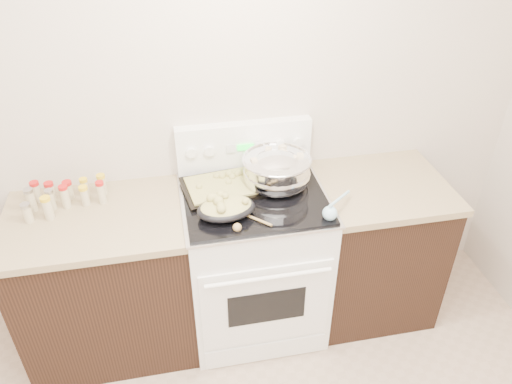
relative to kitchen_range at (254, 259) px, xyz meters
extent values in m
cube|color=beige|center=(-0.35, 0.35, 0.86)|extent=(4.00, 0.05, 2.70)
cube|color=black|center=(-0.83, 0.01, -0.05)|extent=(0.90, 0.64, 0.88)
cube|color=brown|center=(-0.83, 0.01, 0.41)|extent=(0.93, 0.67, 0.04)
cube|color=black|center=(0.73, 0.01, -0.05)|extent=(0.70, 0.64, 0.88)
cube|color=brown|center=(0.73, 0.01, 0.41)|extent=(0.73, 0.67, 0.04)
cube|color=white|center=(0.00, 0.00, -0.03)|extent=(0.76, 0.66, 0.92)
cube|color=white|center=(0.00, -0.34, -0.04)|extent=(0.70, 0.01, 0.55)
cube|color=black|center=(0.00, -0.35, -0.04)|extent=(0.42, 0.01, 0.22)
cylinder|color=white|center=(0.00, -0.38, 0.21)|extent=(0.65, 0.02, 0.02)
cube|color=white|center=(0.00, -0.34, -0.41)|extent=(0.70, 0.01, 0.14)
cube|color=silver|center=(0.00, 0.00, 0.44)|extent=(0.78, 0.68, 0.01)
cube|color=black|center=(0.00, 0.00, 0.45)|extent=(0.74, 0.64, 0.01)
cube|color=white|center=(0.00, 0.29, 0.59)|extent=(0.76, 0.07, 0.28)
cylinder|color=white|center=(-0.30, 0.24, 0.61)|extent=(0.06, 0.02, 0.06)
cylinder|color=white|center=(-0.20, 0.24, 0.61)|extent=(0.06, 0.02, 0.06)
cylinder|color=white|center=(0.20, 0.24, 0.61)|extent=(0.06, 0.02, 0.06)
cylinder|color=white|center=(0.30, 0.24, 0.61)|extent=(0.06, 0.02, 0.06)
cube|color=#19E533|center=(0.00, 0.25, 0.61)|extent=(0.09, 0.00, 0.04)
cube|color=silver|center=(-0.08, 0.25, 0.61)|extent=(0.05, 0.00, 0.05)
cube|color=silver|center=(0.08, 0.25, 0.61)|extent=(0.05, 0.00, 0.05)
ellipsoid|color=silver|center=(0.14, 0.08, 0.53)|extent=(0.38, 0.38, 0.22)
cylinder|color=silver|center=(0.14, 0.08, 0.46)|extent=(0.20, 0.20, 0.01)
torus|color=silver|center=(0.14, 0.08, 0.62)|extent=(0.38, 0.38, 0.02)
cylinder|color=silver|center=(0.14, 0.08, 0.55)|extent=(0.35, 0.35, 0.12)
cylinder|color=brown|center=(0.14, 0.08, 0.60)|extent=(0.33, 0.33, 0.00)
cube|color=beige|center=(0.11, 0.03, 0.61)|extent=(0.04, 0.04, 0.02)
cube|color=beige|center=(0.09, 0.10, 0.61)|extent=(0.05, 0.05, 0.03)
cube|color=beige|center=(0.12, 0.19, 0.61)|extent=(0.04, 0.04, 0.03)
cube|color=beige|center=(0.27, 0.09, 0.61)|extent=(0.04, 0.04, 0.03)
cube|color=beige|center=(0.17, 0.06, 0.61)|extent=(0.04, 0.04, 0.02)
cube|color=beige|center=(0.02, 0.09, 0.61)|extent=(0.04, 0.04, 0.03)
cube|color=beige|center=(0.19, 0.13, 0.61)|extent=(0.05, 0.05, 0.03)
cube|color=beige|center=(0.23, 0.07, 0.61)|extent=(0.04, 0.04, 0.03)
cube|color=beige|center=(0.19, 0.16, 0.61)|extent=(0.04, 0.04, 0.03)
cube|color=beige|center=(0.13, 0.03, 0.61)|extent=(0.03, 0.03, 0.02)
cube|color=beige|center=(0.13, 0.02, 0.61)|extent=(0.03, 0.03, 0.03)
cube|color=beige|center=(0.20, 0.19, 0.61)|extent=(0.05, 0.05, 0.03)
ellipsoid|color=black|center=(-0.17, -0.15, 0.49)|extent=(0.32, 0.24, 0.08)
ellipsoid|color=tan|center=(-0.17, -0.15, 0.51)|extent=(0.29, 0.22, 0.06)
sphere|color=tan|center=(-0.22, -0.10, 0.54)|extent=(0.05, 0.05, 0.05)
sphere|color=tan|center=(-0.17, -0.11, 0.54)|extent=(0.04, 0.04, 0.04)
sphere|color=tan|center=(-0.08, -0.17, 0.54)|extent=(0.04, 0.04, 0.04)
sphere|color=tan|center=(-0.21, -0.15, 0.54)|extent=(0.05, 0.05, 0.05)
sphere|color=tan|center=(-0.19, -0.09, 0.54)|extent=(0.05, 0.05, 0.05)
sphere|color=tan|center=(-0.20, -0.21, 0.54)|extent=(0.05, 0.05, 0.05)
sphere|color=tan|center=(-0.20, -0.19, 0.54)|extent=(0.04, 0.04, 0.04)
sphere|color=tan|center=(-0.24, -0.10, 0.54)|extent=(0.05, 0.05, 0.05)
cube|color=black|center=(-0.14, 0.09, 0.46)|extent=(0.49, 0.37, 0.02)
cube|color=tan|center=(-0.14, 0.09, 0.48)|extent=(0.43, 0.32, 0.02)
sphere|color=tan|center=(-0.11, 0.18, 0.49)|extent=(0.04, 0.04, 0.04)
sphere|color=tan|center=(-0.05, 0.17, 0.49)|extent=(0.04, 0.04, 0.04)
sphere|color=tan|center=(-0.17, 0.17, 0.49)|extent=(0.04, 0.04, 0.04)
sphere|color=tan|center=(-0.06, 0.16, 0.49)|extent=(0.03, 0.03, 0.03)
sphere|color=tan|center=(-0.15, 0.16, 0.49)|extent=(0.04, 0.04, 0.04)
sphere|color=tan|center=(-0.12, 0.10, 0.49)|extent=(0.04, 0.04, 0.04)
sphere|color=tan|center=(-0.09, 0.15, 0.49)|extent=(0.04, 0.04, 0.04)
sphere|color=tan|center=(0.02, 0.02, 0.49)|extent=(0.04, 0.04, 0.04)
sphere|color=tan|center=(-0.28, 0.08, 0.49)|extent=(0.03, 0.03, 0.03)
sphere|color=tan|center=(-0.14, 0.18, 0.49)|extent=(0.03, 0.03, 0.03)
cylinder|color=#9D7C47|center=(-0.06, -0.19, 0.46)|extent=(0.19, 0.19, 0.01)
sphere|color=#9D7C47|center=(-0.14, -0.27, 0.47)|extent=(0.04, 0.04, 0.04)
sphere|color=#98C9E3|center=(0.33, -0.27, 0.48)|extent=(0.08, 0.08, 0.08)
cylinder|color=#98C9E3|center=(0.41, -0.19, 0.51)|extent=(0.18, 0.19, 0.07)
cylinder|color=#BFB28C|center=(-1.12, 0.21, 0.48)|extent=(0.05, 0.05, 0.10)
cylinder|color=#B21414|center=(-1.12, 0.21, 0.54)|extent=(0.05, 0.05, 0.02)
cylinder|color=#BFB28C|center=(-1.05, 0.20, 0.47)|extent=(0.05, 0.05, 0.09)
cylinder|color=#B21414|center=(-1.05, 0.20, 0.53)|extent=(0.05, 0.05, 0.02)
cylinder|color=#BFB28C|center=(-0.96, 0.20, 0.47)|extent=(0.05, 0.05, 0.09)
cylinder|color=#B21414|center=(-0.96, 0.20, 0.53)|extent=(0.05, 0.05, 0.02)
cylinder|color=#BFB28C|center=(-0.88, 0.20, 0.48)|extent=(0.04, 0.04, 0.09)
cylinder|color=gold|center=(-0.88, 0.20, 0.53)|extent=(0.04, 0.04, 0.02)
cylinder|color=#BFB28C|center=(-0.79, 0.21, 0.48)|extent=(0.04, 0.04, 0.10)
cylinder|color=gold|center=(-0.79, 0.21, 0.54)|extent=(0.05, 0.05, 0.02)
cylinder|color=#BFB28C|center=(-1.14, 0.12, 0.49)|extent=(0.05, 0.05, 0.11)
cylinder|color=#B2B2B7|center=(-1.14, 0.12, 0.55)|extent=(0.05, 0.05, 0.02)
cylinder|color=#BFB28C|center=(-1.04, 0.12, 0.48)|extent=(0.04, 0.04, 0.10)
cylinder|color=#B2B2B7|center=(-1.04, 0.12, 0.54)|extent=(0.04, 0.04, 0.02)
cylinder|color=#BFB28C|center=(-0.97, 0.12, 0.49)|extent=(0.04, 0.04, 0.11)
cylinder|color=#B21414|center=(-0.97, 0.12, 0.55)|extent=(0.05, 0.05, 0.02)
cylinder|color=#BFB28C|center=(-0.87, 0.12, 0.48)|extent=(0.04, 0.04, 0.10)
cylinder|color=gold|center=(-0.87, 0.12, 0.53)|extent=(0.05, 0.05, 0.02)
cylinder|color=#BFB28C|center=(-0.79, 0.12, 0.49)|extent=(0.04, 0.04, 0.11)
cylinder|color=#B21414|center=(-0.79, 0.12, 0.55)|extent=(0.04, 0.04, 0.02)
cylinder|color=#BFB28C|center=(-1.14, 0.03, 0.47)|extent=(0.05, 0.05, 0.09)
cylinder|color=#B2B2B7|center=(-1.14, 0.03, 0.53)|extent=(0.05, 0.05, 0.02)
cylinder|color=#BFB28C|center=(-1.04, 0.03, 0.49)|extent=(0.05, 0.05, 0.11)
cylinder|color=gold|center=(-1.04, 0.03, 0.55)|extent=(0.05, 0.05, 0.02)
camera|label=1|loc=(-0.41, -2.13, 1.96)|focal=35.00mm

